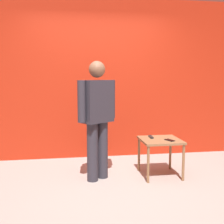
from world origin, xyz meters
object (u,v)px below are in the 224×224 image
at_px(standing_person, 97,114).
at_px(side_table, 160,144).
at_px(cell_phone, 170,140).
at_px(tv_remote, 151,137).

relative_size(standing_person, side_table, 2.92).
bearing_deg(cell_phone, side_table, 109.85).
bearing_deg(standing_person, side_table, 0.02).
xyz_separation_m(standing_person, side_table, (0.90, 0.00, -0.45)).
relative_size(side_table, tv_remote, 3.25).
xyz_separation_m(standing_person, cell_phone, (0.99, -0.10, -0.37)).
relative_size(side_table, cell_phone, 3.83).
relative_size(standing_person, cell_phone, 11.20).
bearing_deg(standing_person, cell_phone, -5.98).
height_order(standing_person, tv_remote, standing_person).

